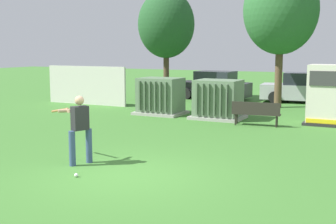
# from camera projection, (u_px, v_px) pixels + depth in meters

# --- Properties ---
(ground_plane) EXTENTS (96.00, 96.00, 0.00)m
(ground_plane) POSITION_uv_depth(u_px,v_px,m) (123.00, 176.00, 10.24)
(ground_plane) COLOR #3D752D
(fence_panel) EXTENTS (4.80, 0.12, 2.00)m
(fence_panel) POSITION_uv_depth(u_px,v_px,m) (86.00, 85.00, 23.35)
(fence_panel) COLOR beige
(fence_panel) RESTS_ON ground
(transformer_west) EXTENTS (2.10, 1.70, 1.62)m
(transformer_west) POSITION_uv_depth(u_px,v_px,m) (161.00, 97.00, 19.82)
(transformer_west) COLOR #9E9B93
(transformer_west) RESTS_ON ground
(transformer_mid_west) EXTENTS (2.10, 1.70, 1.62)m
(transformer_mid_west) POSITION_uv_depth(u_px,v_px,m) (218.00, 100.00, 18.53)
(transformer_mid_west) COLOR #9E9B93
(transformer_mid_west) RESTS_ON ground
(generator_enclosure) EXTENTS (1.60, 1.40, 2.30)m
(generator_enclosure) POSITION_uv_depth(u_px,v_px,m) (328.00, 95.00, 17.05)
(generator_enclosure) COLOR #262626
(generator_enclosure) RESTS_ON ground
(park_bench) EXTENTS (1.83, 0.59, 0.92)m
(park_bench) POSITION_uv_depth(u_px,v_px,m) (256.00, 112.00, 16.78)
(park_bench) COLOR #2D2823
(park_bench) RESTS_ON ground
(batter) EXTENTS (1.57, 0.89, 1.74)m
(batter) POSITION_uv_depth(u_px,v_px,m) (79.00, 126.00, 11.18)
(batter) COLOR #384C75
(batter) RESTS_ON ground
(sports_ball) EXTENTS (0.09, 0.09, 0.09)m
(sports_ball) POSITION_uv_depth(u_px,v_px,m) (76.00, 175.00, 10.13)
(sports_ball) COLOR white
(sports_ball) RESTS_ON ground
(tree_left) EXTENTS (3.26, 3.26, 6.24)m
(tree_left) POSITION_uv_depth(u_px,v_px,m) (166.00, 25.00, 25.64)
(tree_left) COLOR #4C3828
(tree_left) RESTS_ON ground
(tree_center_left) EXTENTS (3.61, 3.61, 6.90)m
(tree_center_left) POSITION_uv_depth(u_px,v_px,m) (281.00, 10.00, 21.53)
(tree_center_left) COLOR brown
(tree_center_left) RESTS_ON ground
(parked_car_leftmost) EXTENTS (4.28, 2.08, 1.62)m
(parked_car_leftmost) POSITION_uv_depth(u_px,v_px,m) (214.00, 86.00, 25.84)
(parked_car_leftmost) COLOR black
(parked_car_leftmost) RESTS_ON ground
(parked_car_left_of_center) EXTENTS (4.36, 2.26, 1.62)m
(parked_car_left_of_center) POSITION_uv_depth(u_px,v_px,m) (302.00, 89.00, 24.11)
(parked_car_left_of_center) COLOR #B2B2B7
(parked_car_left_of_center) RESTS_ON ground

